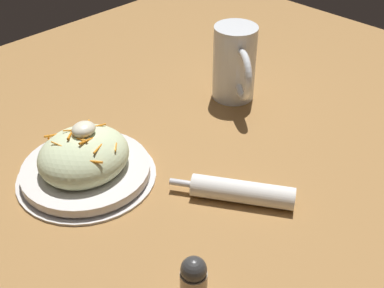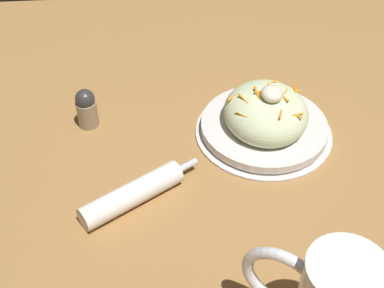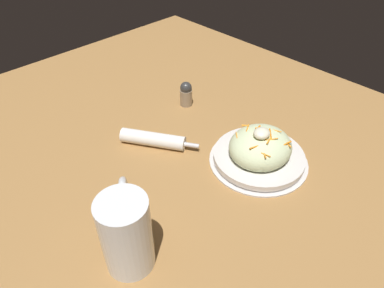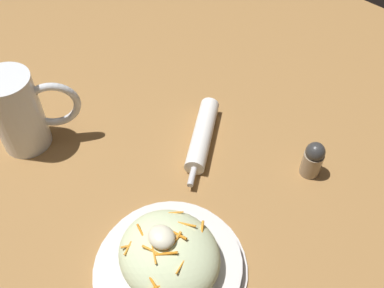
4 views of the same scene
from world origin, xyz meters
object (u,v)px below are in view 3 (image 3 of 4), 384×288
(salad_plate, at_px, (260,151))
(napkin_roll, at_px, (154,139))
(beer_mug, at_px, (127,235))
(salt_shaker, at_px, (186,94))

(salad_plate, bearing_deg, napkin_roll, 121.87)
(salad_plate, height_order, beer_mug, beer_mug)
(beer_mug, height_order, napkin_roll, beer_mug)
(salad_plate, distance_m, beer_mug, 0.37)
(salad_plate, xyz_separation_m, salt_shaker, (0.05, 0.30, 0.00))
(salad_plate, distance_m, salt_shaker, 0.30)
(napkin_roll, xyz_separation_m, salt_shaker, (0.18, 0.08, 0.02))
(salad_plate, relative_size, napkin_roll, 1.28)
(beer_mug, distance_m, salt_shaker, 0.51)
(napkin_roll, bearing_deg, salad_plate, -58.13)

